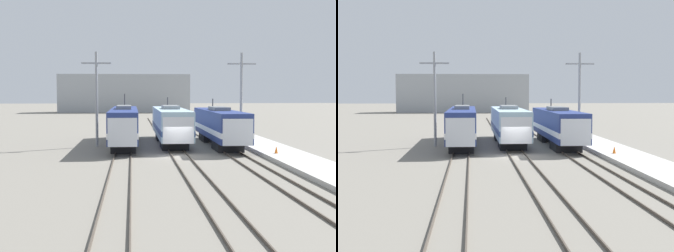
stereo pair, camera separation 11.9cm
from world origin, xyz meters
TOP-DOWN VIEW (x-y plane):
  - ground_plane at (0.00, 0.00)m, footprint 400.00×400.00m
  - rail_pair_far_left at (-4.97, 0.00)m, footprint 1.51×120.00m
  - rail_pair_center at (0.00, 0.00)m, footprint 1.51×120.00m
  - rail_pair_far_right at (4.97, 0.00)m, footprint 1.51×120.00m
  - locomotive_far_left at (-4.97, 8.38)m, footprint 2.76×19.16m
  - locomotive_center at (0.00, 9.63)m, footprint 3.12×17.76m
  - locomotive_far_right at (4.97, 7.72)m, footprint 2.93×17.69m
  - catenary_tower_left at (-7.75, 8.09)m, footprint 3.01×0.28m
  - catenary_tower_right at (7.30, 8.09)m, footprint 3.01×0.28m
  - platform at (9.10, 0.00)m, footprint 4.00×120.00m
  - traffic_cone at (8.20, -1.22)m, footprint 0.28×0.28m
  - depot_building at (-6.23, 92.91)m, footprint 36.45×8.30m

SIDE VIEW (x-z plane):
  - ground_plane at x=0.00m, z-range 0.00..0.00m
  - rail_pair_far_left at x=-4.97m, z-range 0.00..0.15m
  - rail_pair_center at x=0.00m, z-range 0.00..0.15m
  - rail_pair_far_right at x=4.97m, z-range 0.00..0.15m
  - platform at x=9.10m, z-range 0.00..0.34m
  - traffic_cone at x=8.20m, z-range 0.34..0.98m
  - locomotive_far_right at x=4.97m, z-range -0.33..4.53m
  - locomotive_center at x=0.00m, z-range -0.36..4.64m
  - locomotive_far_left at x=-4.97m, z-range -0.54..4.88m
  - catenary_tower_left at x=-7.75m, z-range 0.35..10.06m
  - catenary_tower_right at x=7.30m, z-range 0.35..10.06m
  - depot_building at x=-6.23m, z-range 0.00..10.61m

